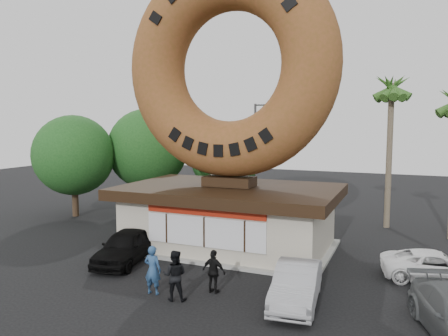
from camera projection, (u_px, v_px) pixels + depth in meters
ground at (174, 286)px, 17.70m from camera, size 90.00×90.00×0.00m
donut_shop at (229, 215)px, 23.00m from camera, size 11.20×7.20×3.80m
giant_donut at (230, 67)px, 22.22m from camera, size 11.29×2.88×11.29m
tree_west at (148, 149)px, 32.81m from camera, size 6.00×6.00×7.65m
tree_mid at (225, 157)px, 32.58m from camera, size 5.20×5.20×6.63m
tree_far at (74, 155)px, 30.52m from camera, size 5.60×5.60×7.14m
palm_near at (392, 93)px, 26.76m from camera, size 2.60×2.60×9.75m
street_lamp at (257, 151)px, 32.62m from camera, size 2.11×0.20×8.00m
person_left at (153, 270)px, 16.81m from camera, size 0.72×0.50×1.91m
person_center at (175, 275)px, 16.23m from camera, size 1.09×0.95×1.90m
person_right at (214, 272)px, 16.91m from camera, size 1.04×0.53×1.71m
car_black at (125, 246)px, 20.65m from camera, size 2.61×4.75×1.53m
car_silver at (297, 284)px, 15.97m from camera, size 1.98×4.50×1.44m
car_white at (437, 266)px, 18.28m from camera, size 4.71×2.76×1.23m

